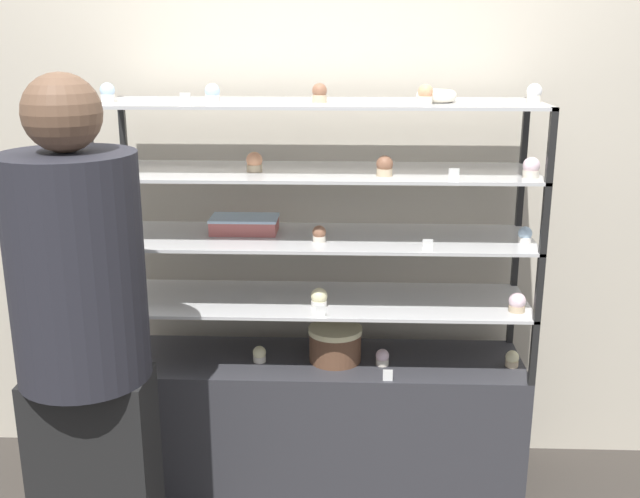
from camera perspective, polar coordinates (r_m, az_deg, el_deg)
ground_plane at (r=3.27m, az=-0.00°, el=-17.57°), size 20.00×20.00×0.00m
back_wall at (r=3.12m, az=0.25°, el=6.63°), size 8.00×0.05×2.60m
display_base at (r=3.12m, az=-0.00°, el=-13.16°), size 1.59×0.42×0.58m
display_riser_lower at (r=2.90m, az=-0.00°, el=-4.08°), size 1.59×0.42×0.25m
display_riser_middle at (r=2.82m, az=-0.00°, el=0.70°), size 1.59×0.42×0.25m
display_riser_upper at (r=2.77m, az=-0.00°, el=5.71°), size 1.59×0.42×0.25m
display_riser_top at (r=2.73m, az=-0.00°, el=10.89°), size 1.59×0.42×0.25m
layer_cake_centerpiece at (r=2.95m, az=1.16°, el=-7.23°), size 0.21×0.21×0.14m
sheet_cake_frosted at (r=2.89m, az=-5.78°, el=1.88°), size 0.26×0.16×0.06m
cupcake_0 at (r=3.03m, az=-14.59°, el=-7.94°), size 0.05×0.05×0.06m
cupcake_1 at (r=2.96m, az=-4.64°, el=-8.00°), size 0.05×0.05×0.06m
cupcake_2 at (r=2.93m, az=4.77°, el=-8.23°), size 0.05×0.05×0.06m
cupcake_3 at (r=3.00m, az=14.43°, el=-8.11°), size 0.05×0.05×0.06m
price_tag_0 at (r=2.81m, az=5.19°, el=-9.56°), size 0.04×0.00×0.04m
cupcake_4 at (r=2.95m, az=-14.71°, el=-3.29°), size 0.06×0.06×0.07m
cupcake_5 at (r=2.81m, az=-0.08°, el=-3.75°), size 0.06×0.06×0.07m
cupcake_6 at (r=2.85m, az=14.79°, el=-3.99°), size 0.06×0.06×0.07m
price_tag_1 at (r=2.71m, az=0.04°, el=-4.74°), size 0.04×0.00×0.04m
cupcake_7 at (r=2.88m, az=-14.75°, el=1.35°), size 0.05×0.05×0.06m
cupcake_8 at (r=2.74m, az=0.03°, el=1.14°), size 0.05×0.05×0.06m
cupcake_9 at (r=2.82m, az=15.35°, el=1.03°), size 0.05×0.05×0.06m
price_tag_2 at (r=2.64m, az=8.20°, el=0.28°), size 0.04×0.00×0.04m
cupcake_10 at (r=2.83m, az=-15.04°, el=6.41°), size 0.06×0.06×0.07m
cupcake_11 at (r=2.75m, az=-5.02°, el=6.60°), size 0.06×0.06×0.07m
cupcake_12 at (r=2.66m, az=4.94°, el=6.30°), size 0.06×0.06×0.07m
cupcake_13 at (r=2.72m, az=15.80°, el=5.97°), size 0.06×0.06×0.07m
price_tag_3 at (r=2.60m, az=10.16°, el=5.58°), size 0.04×0.00×0.04m
cupcake_14 at (r=2.81m, az=-15.89°, el=11.38°), size 0.05×0.05×0.07m
cupcake_15 at (r=2.69m, az=-8.20°, el=11.64°), size 0.05×0.05×0.07m
cupcake_16 at (r=2.69m, az=-0.13°, el=11.79°), size 0.05×0.05×0.07m
cupcake_17 at (r=2.65m, az=8.04°, el=11.59°), size 0.05×0.05×0.07m
cupcake_18 at (r=2.77m, az=16.01°, el=11.31°), size 0.05×0.05×0.07m
price_tag_4 at (r=2.60m, az=-10.23°, el=11.17°), size 0.04×0.00×0.04m
donut_glazed at (r=2.74m, az=8.86°, el=11.46°), size 0.14×0.14×0.04m
customer_figure at (r=2.41m, az=-17.59°, el=-6.60°), size 0.40×0.40×1.71m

